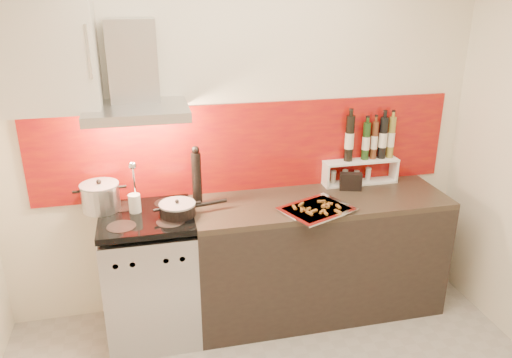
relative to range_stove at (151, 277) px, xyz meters
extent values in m
cube|color=silver|center=(0.70, 0.30, 0.86)|extent=(3.40, 0.02, 2.60)
cube|color=maroon|center=(0.75, 0.29, 0.78)|extent=(3.00, 0.02, 0.64)
cube|color=#B7B7BA|center=(0.00, 0.00, -0.02)|extent=(0.60, 0.60, 0.84)
cube|color=black|center=(0.00, -0.28, -0.11)|extent=(0.50, 0.02, 0.40)
cube|color=#B7B7BA|center=(0.00, -0.28, 0.28)|extent=(0.56, 0.02, 0.12)
cube|color=#FF190C|center=(0.00, -0.29, 0.28)|extent=(0.10, 0.01, 0.04)
cube|color=black|center=(0.00, 0.00, 0.45)|extent=(0.60, 0.60, 0.04)
cube|color=black|center=(1.20, 0.00, -0.01)|extent=(1.80, 0.60, 0.86)
cube|color=#2D241B|center=(1.20, 0.00, 0.44)|extent=(1.80, 0.60, 0.04)
cube|color=#B7B7BA|center=(0.00, 0.05, 1.14)|extent=(0.62, 0.50, 0.06)
cube|color=#B7B7BA|center=(0.00, 0.20, 1.42)|extent=(0.30, 0.18, 0.50)
sphere|color=#FFD18C|center=(-0.15, 0.05, 1.10)|extent=(0.07, 0.07, 0.07)
sphere|color=#FFD18C|center=(0.15, 0.05, 1.10)|extent=(0.07, 0.07, 0.07)
cube|color=beige|center=(-0.55, 0.13, 1.51)|extent=(0.70, 0.35, 0.72)
cylinder|color=#B7B7BA|center=(-0.28, 0.14, 0.55)|extent=(0.25, 0.25, 0.17)
cylinder|color=#99999E|center=(-0.28, 0.14, 0.65)|extent=(0.25, 0.25, 0.01)
sphere|color=black|center=(-0.28, 0.14, 0.67)|extent=(0.03, 0.03, 0.03)
cylinder|color=black|center=(0.20, -0.06, 0.51)|extent=(0.23, 0.23, 0.07)
cylinder|color=#99999E|center=(0.20, -0.06, 0.55)|extent=(0.23, 0.23, 0.01)
sphere|color=black|center=(0.20, -0.06, 0.56)|extent=(0.03, 0.03, 0.03)
cylinder|color=black|center=(0.42, -0.01, 0.51)|extent=(0.22, 0.07, 0.03)
cylinder|color=silver|center=(-0.06, 0.05, 0.52)|extent=(0.08, 0.08, 0.13)
cylinder|color=silver|center=(-0.05, 0.05, 0.70)|extent=(0.01, 0.06, 0.24)
sphere|color=silver|center=(-0.05, 0.00, 0.81)|extent=(0.05, 0.05, 0.05)
cylinder|color=black|center=(0.35, 0.10, 0.64)|extent=(0.07, 0.07, 0.37)
sphere|color=black|center=(0.35, 0.10, 0.85)|extent=(0.05, 0.05, 0.05)
cube|color=white|center=(1.59, 0.24, 0.47)|extent=(0.57, 0.16, 0.01)
cube|color=white|center=(1.31, 0.24, 0.55)|extent=(0.01, 0.16, 0.16)
cube|color=white|center=(1.86, 0.24, 0.55)|extent=(0.02, 0.16, 0.16)
cube|color=white|center=(1.59, 0.24, 0.64)|extent=(0.57, 0.16, 0.02)
cylinder|color=black|center=(1.49, 0.24, 0.81)|extent=(0.06, 0.06, 0.34)
cylinder|color=#1A3613|center=(1.62, 0.24, 0.78)|extent=(0.06, 0.06, 0.28)
cylinder|color=#532A16|center=(1.69, 0.24, 0.78)|extent=(0.05, 0.05, 0.28)
cylinder|color=black|center=(1.75, 0.24, 0.80)|extent=(0.06, 0.06, 0.31)
cylinder|color=olive|center=(1.82, 0.24, 0.80)|extent=(0.05, 0.05, 0.31)
cylinder|color=#B6AA94|center=(1.38, 0.24, 0.51)|extent=(0.04, 0.04, 0.08)
cylinder|color=#994C19|center=(1.47, 0.24, 0.51)|extent=(0.04, 0.04, 0.08)
cylinder|color=#473B23|center=(1.57, 0.24, 0.51)|extent=(0.04, 0.04, 0.07)
cylinder|color=silver|center=(1.66, 0.24, 0.52)|extent=(0.04, 0.04, 0.08)
cube|color=black|center=(1.47, 0.12, 0.52)|extent=(0.17, 0.11, 0.13)
cube|color=silver|center=(1.10, -0.19, 0.47)|extent=(0.51, 0.46, 0.01)
cube|color=silver|center=(1.10, -0.19, 0.48)|extent=(0.54, 0.48, 0.01)
cube|color=red|center=(1.10, -0.19, 0.48)|extent=(0.46, 0.41, 0.01)
cube|color=brown|center=(1.01, -0.20, 0.49)|extent=(0.05, 0.05, 0.01)
cube|color=brown|center=(1.02, -0.12, 0.49)|extent=(0.05, 0.05, 0.01)
cube|color=brown|center=(1.00, -0.20, 0.49)|extent=(0.04, 0.06, 0.01)
cube|color=brown|center=(1.17, -0.10, 0.49)|extent=(0.06, 0.02, 0.01)
cube|color=brown|center=(1.16, -0.19, 0.49)|extent=(0.06, 0.03, 0.01)
cube|color=brown|center=(1.11, -0.26, 0.49)|extent=(0.05, 0.05, 0.01)
cube|color=brown|center=(1.21, -0.28, 0.49)|extent=(0.04, 0.06, 0.01)
cube|color=brown|center=(1.06, -0.24, 0.49)|extent=(0.06, 0.04, 0.01)
cube|color=brown|center=(1.03, -0.20, 0.49)|extent=(0.06, 0.04, 0.01)
cube|color=brown|center=(1.24, -0.21, 0.49)|extent=(0.02, 0.06, 0.01)
cube|color=brown|center=(1.16, -0.18, 0.49)|extent=(0.03, 0.06, 0.01)
cube|color=brown|center=(1.20, -0.14, 0.49)|extent=(0.06, 0.03, 0.01)
cube|color=brown|center=(1.19, -0.16, 0.49)|extent=(0.02, 0.06, 0.01)
cube|color=brown|center=(0.96, -0.15, 0.49)|extent=(0.02, 0.06, 0.01)
cube|color=brown|center=(1.03, -0.26, 0.49)|extent=(0.04, 0.06, 0.01)
cube|color=brown|center=(1.13, -0.28, 0.49)|extent=(0.02, 0.06, 0.01)
camera|label=1|loc=(0.04, -3.01, 1.85)|focal=35.00mm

